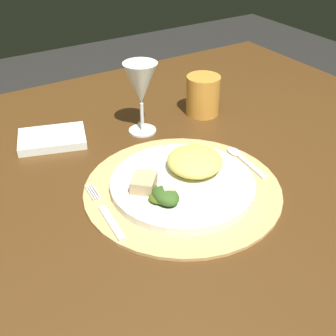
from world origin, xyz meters
name	(u,v)px	position (x,y,z in m)	size (l,w,h in m)	color
dining_table	(144,226)	(0.00, 0.00, 0.59)	(1.39, 0.97, 0.76)	#4C2E13
placemat	(182,189)	(0.02, -0.12, 0.76)	(0.36, 0.36, 0.01)	tan
dinner_plate	(183,184)	(0.02, -0.12, 0.77)	(0.26, 0.26, 0.02)	silver
pasta_serving	(195,161)	(0.06, -0.10, 0.79)	(0.11, 0.10, 0.03)	#EAD05A
salad_greens	(164,195)	(-0.04, -0.15, 0.79)	(0.06, 0.07, 0.02)	#3D602D
bread_piece	(144,183)	(-0.05, -0.10, 0.79)	(0.05, 0.04, 0.02)	tan
fork	(106,213)	(-0.13, -0.11, 0.76)	(0.03, 0.16, 0.00)	silver
spoon	(241,157)	(0.17, -0.10, 0.76)	(0.03, 0.12, 0.01)	silver
napkin	(52,139)	(-0.12, 0.17, 0.76)	(0.14, 0.10, 0.02)	white
wine_glass	(141,85)	(0.06, 0.11, 0.87)	(0.07, 0.07, 0.16)	silver
amber_tumbler	(203,95)	(0.23, 0.12, 0.80)	(0.08, 0.08, 0.09)	gold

